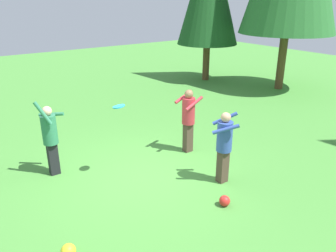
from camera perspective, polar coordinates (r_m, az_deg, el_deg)
name	(u,v)px	position (r m, az deg, el deg)	size (l,w,h in m)	color
ground_plane	(145,176)	(8.03, -3.96, -8.40)	(40.00, 40.00, 0.00)	#478C38
person_thrower	(50,135)	(8.13, -19.38, -1.39)	(0.68, 0.68, 1.86)	black
person_catcher	(224,142)	(7.45, 9.51, -2.65)	(0.73, 0.74, 1.66)	#4C382D
person_bystander	(188,116)	(8.83, 3.48, 1.78)	(0.53, 0.62, 1.72)	#4C382D
frisbee	(119,106)	(7.36, -8.35, 3.30)	(0.38, 0.38, 0.08)	#2393D1
ball_yellow	(68,251)	(6.00, -16.53, -19.63)	(0.24, 0.24, 0.24)	yellow
ball_red	(225,201)	(7.02, 9.58, -12.40)	(0.22, 0.22, 0.22)	red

